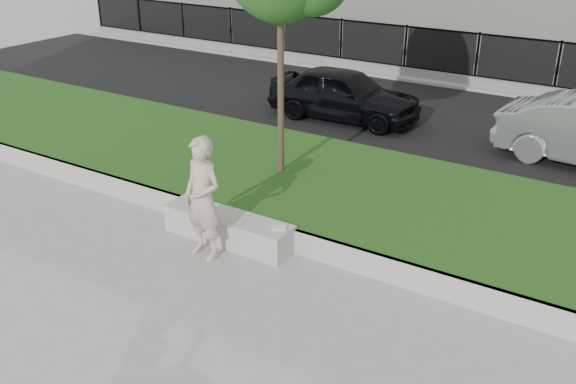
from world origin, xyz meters
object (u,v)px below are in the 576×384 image
Objects in this scene: man at (203,199)px; car_dark at (344,94)px; stone_bench at (228,228)px; book at (279,228)px.

man is 7.16m from car_dark.
car_dark is (-1.35, 6.48, 0.45)m from stone_bench.
man is 8.92× the size of book.
man is at bearing -92.60° from stone_bench.
car_dark is (-2.28, 6.42, 0.21)m from book.
car_dark reaches higher than book.
book reaches higher than stone_bench.
car_dark is at bearing 109.77° from man.
book is at bearing -162.29° from car_dark.
book is 6.81m from car_dark.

